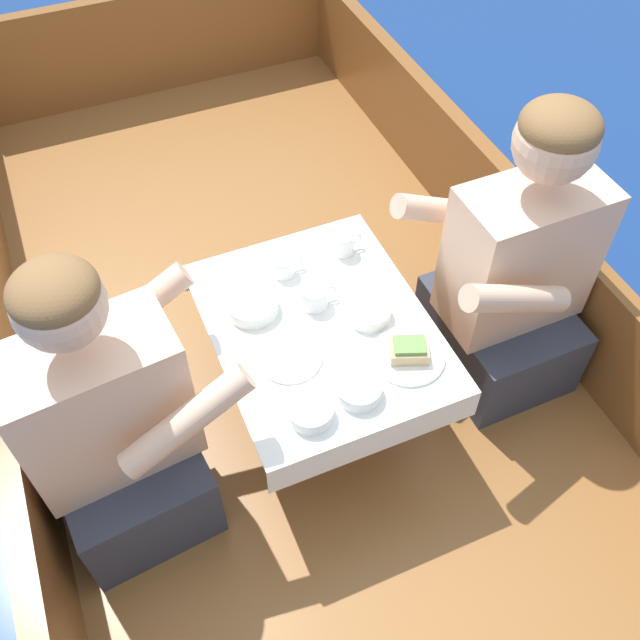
{
  "coord_description": "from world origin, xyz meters",
  "views": [
    {
      "loc": [
        -0.48,
        -1.23,
        2.15
      ],
      "look_at": [
        0.0,
        -0.1,
        0.68
      ],
      "focal_mm": 40.0,
      "sensor_mm": 36.0,
      "label": 1
    }
  ],
  "objects_px": {
    "person_port": "(114,427)",
    "coffee_cup_center": "(284,265)",
    "sandwich": "(409,350)",
    "coffee_cup_port": "(344,243)",
    "person_starboard": "(513,278)",
    "coffee_cup_starboard": "(315,296)"
  },
  "relations": [
    {
      "from": "person_starboard",
      "to": "coffee_cup_center",
      "type": "distance_m",
      "value": 0.66
    },
    {
      "from": "person_starboard",
      "to": "sandwich",
      "type": "bearing_deg",
      "value": 18.55
    },
    {
      "from": "coffee_cup_port",
      "to": "coffee_cup_center",
      "type": "distance_m",
      "value": 0.19
    },
    {
      "from": "coffee_cup_port",
      "to": "coffee_cup_center",
      "type": "xyz_separation_m",
      "value": [
        -0.19,
        -0.01,
        -0.0
      ]
    },
    {
      "from": "sandwich",
      "to": "coffee_cup_starboard",
      "type": "xyz_separation_m",
      "value": [
        -0.15,
        0.26,
        0.0
      ]
    },
    {
      "from": "person_port",
      "to": "coffee_cup_center",
      "type": "height_order",
      "value": "person_port"
    },
    {
      "from": "person_starboard",
      "to": "coffee_cup_starboard",
      "type": "height_order",
      "value": "person_starboard"
    },
    {
      "from": "person_port",
      "to": "sandwich",
      "type": "bearing_deg",
      "value": -15.18
    },
    {
      "from": "person_port",
      "to": "coffee_cup_port",
      "type": "relative_size",
      "value": 10.04
    },
    {
      "from": "person_starboard",
      "to": "coffee_cup_port",
      "type": "height_order",
      "value": "person_starboard"
    },
    {
      "from": "person_starboard",
      "to": "sandwich",
      "type": "height_order",
      "value": "person_starboard"
    },
    {
      "from": "person_port",
      "to": "coffee_cup_port",
      "type": "xyz_separation_m",
      "value": [
        0.76,
        0.3,
        0.08
      ]
    },
    {
      "from": "person_port",
      "to": "coffee_cup_center",
      "type": "xyz_separation_m",
      "value": [
        0.57,
        0.29,
        0.08
      ]
    },
    {
      "from": "sandwich",
      "to": "coffee_cup_port",
      "type": "distance_m",
      "value": 0.42
    },
    {
      "from": "person_port",
      "to": "coffee_cup_starboard",
      "type": "height_order",
      "value": "person_port"
    },
    {
      "from": "coffee_cup_starboard",
      "to": "coffee_cup_center",
      "type": "height_order",
      "value": "coffee_cup_starboard"
    },
    {
      "from": "sandwich",
      "to": "coffee_cup_center",
      "type": "bearing_deg",
      "value": 114.5
    },
    {
      "from": "coffee_cup_port",
      "to": "coffee_cup_starboard",
      "type": "height_order",
      "value": "coffee_cup_port"
    },
    {
      "from": "person_starboard",
      "to": "coffee_cup_port",
      "type": "xyz_separation_m",
      "value": [
        -0.41,
        0.27,
        0.05
      ]
    },
    {
      "from": "sandwich",
      "to": "person_starboard",
      "type": "bearing_deg",
      "value": 19.29
    },
    {
      "from": "coffee_cup_starboard",
      "to": "sandwich",
      "type": "bearing_deg",
      "value": -60.24
    },
    {
      "from": "coffee_cup_starboard",
      "to": "person_port",
      "type": "bearing_deg",
      "value": -166.7
    }
  ]
}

